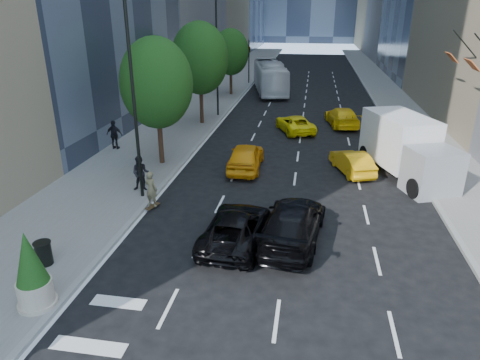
% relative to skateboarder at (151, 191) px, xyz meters
% --- Properties ---
extents(ground, '(160.00, 160.00, 0.00)m').
position_rel_skateboarder_xyz_m(ground, '(5.60, -3.00, -0.89)').
color(ground, black).
rests_on(ground, ground).
extents(sidewalk_left, '(6.00, 120.00, 0.15)m').
position_rel_skateboarder_xyz_m(sidewalk_left, '(-3.40, 27.00, -0.81)').
color(sidewalk_left, slate).
rests_on(sidewalk_left, ground).
extents(sidewalk_right, '(4.00, 120.00, 0.15)m').
position_rel_skateboarder_xyz_m(sidewalk_right, '(15.60, 27.00, -0.81)').
color(sidewalk_right, slate).
rests_on(sidewalk_right, ground).
extents(lamp_near, '(2.13, 0.22, 10.00)m').
position_rel_skateboarder_xyz_m(lamp_near, '(-0.72, 1.00, 4.93)').
color(lamp_near, black).
rests_on(lamp_near, sidewalk_left).
extents(lamp_far, '(2.13, 0.22, 10.00)m').
position_rel_skateboarder_xyz_m(lamp_far, '(-0.72, 19.00, 4.93)').
color(lamp_far, black).
rests_on(lamp_far, sidewalk_left).
extents(tree_near, '(4.20, 4.20, 7.46)m').
position_rel_skateboarder_xyz_m(tree_near, '(-1.60, 6.00, 4.08)').
color(tree_near, black).
rests_on(tree_near, sidewalk_left).
extents(tree_mid, '(4.50, 4.50, 7.99)m').
position_rel_skateboarder_xyz_m(tree_mid, '(-1.60, 16.00, 4.43)').
color(tree_mid, black).
rests_on(tree_mid, sidewalk_left).
extents(tree_far, '(3.90, 3.90, 6.92)m').
position_rel_skateboarder_xyz_m(tree_far, '(-1.60, 29.00, 3.74)').
color(tree_far, black).
rests_on(tree_far, sidewalk_left).
extents(traffic_signal, '(2.48, 0.53, 5.20)m').
position_rel_skateboarder_xyz_m(traffic_signal, '(-0.80, 37.00, 3.35)').
color(traffic_signal, black).
rests_on(traffic_signal, sidewalk_left).
extents(skateboarder, '(0.74, 0.60, 1.77)m').
position_rel_skateboarder_xyz_m(skateboarder, '(0.00, 0.00, 0.00)').
color(skateboarder, '#6E6545').
rests_on(skateboarder, ground).
extents(black_sedan_lincoln, '(2.61, 5.09, 1.37)m').
position_rel_skateboarder_xyz_m(black_sedan_lincoln, '(4.53, -2.52, -0.20)').
color(black_sedan_lincoln, black).
rests_on(black_sedan_lincoln, ground).
extents(black_sedan_mercedes, '(2.91, 5.80, 1.62)m').
position_rel_skateboarder_xyz_m(black_sedan_mercedes, '(6.80, -2.00, -0.08)').
color(black_sedan_mercedes, black).
rests_on(black_sedan_mercedes, ground).
extents(taxi_a, '(1.97, 4.70, 1.59)m').
position_rel_skateboarder_xyz_m(taxi_a, '(3.60, 6.10, -0.09)').
color(taxi_a, orange).
rests_on(taxi_a, ground).
extents(taxi_b, '(2.58, 4.21, 1.31)m').
position_rel_skateboarder_xyz_m(taxi_b, '(9.80, 6.56, -0.23)').
color(taxi_b, '#EBA50C').
rests_on(taxi_b, ground).
extents(taxi_c, '(3.65, 5.11, 1.29)m').
position_rel_skateboarder_xyz_m(taxi_c, '(6.09, 15.00, -0.24)').
color(taxi_c, '#FFE90D').
rests_on(taxi_c, ground).
extents(taxi_d, '(2.92, 5.42, 1.49)m').
position_rel_skateboarder_xyz_m(taxi_d, '(9.80, 17.50, -0.14)').
color(taxi_d, yellow).
rests_on(taxi_d, ground).
extents(city_bus, '(5.24, 12.58, 3.41)m').
position_rel_skateboarder_xyz_m(city_bus, '(2.40, 31.88, 0.82)').
color(city_bus, white).
rests_on(city_bus, ground).
extents(box_truck, '(4.68, 7.38, 3.32)m').
position_rel_skateboarder_xyz_m(box_truck, '(12.69, 6.56, 0.81)').
color(box_truck, white).
rests_on(box_truck, ground).
extents(pedestrian_a, '(1.00, 0.84, 1.85)m').
position_rel_skateboarder_xyz_m(pedestrian_a, '(-1.20, 1.71, 0.19)').
color(pedestrian_a, black).
rests_on(pedestrian_a, sidewalk_left).
extents(pedestrian_b, '(1.16, 0.53, 1.95)m').
position_rel_skateboarder_xyz_m(pedestrian_b, '(-5.60, 8.14, 0.24)').
color(pedestrian_b, black).
rests_on(pedestrian_b, sidewalk_left).
extents(trash_can, '(0.58, 0.58, 0.87)m').
position_rel_skateboarder_xyz_m(trash_can, '(-2.13, -5.51, -0.30)').
color(trash_can, black).
rests_on(trash_can, sidewalk_left).
extents(planter_shrub, '(1.09, 1.09, 2.63)m').
position_rel_skateboarder_xyz_m(planter_shrub, '(-1.00, -7.70, 0.51)').
color(planter_shrub, '#C0B49F').
rests_on(planter_shrub, sidewalk_left).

